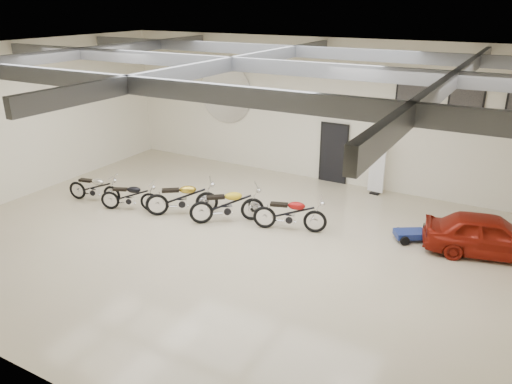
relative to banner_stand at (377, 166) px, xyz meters
The scene contains 18 objects.
floor 6.01m from the banner_stand, 111.90° to the right, with size 16.00×12.00×0.01m, color #BEAD91.
ceiling 7.16m from the banner_stand, 111.90° to the right, with size 16.00×12.00×0.01m, color gray.
back_wall 2.73m from the banner_stand, 167.26° to the left, with size 16.00×0.02×5.00m, color silver.
left_wall 11.70m from the banner_stand, 151.69° to the right, with size 0.02×12.00×5.00m, color silver.
ceiling_beams 7.03m from the banner_stand, 111.90° to the right, with size 15.80×11.80×0.32m, color #5C5E64, non-canonical shape.
door 1.77m from the banner_stand, 165.27° to the left, with size 0.92×0.08×2.10m, color black.
logo_plaque 6.49m from the banner_stand, behind, with size 2.30×0.06×1.16m, color silver, non-canonical shape.
poster_left 2.31m from the banner_stand, 30.26° to the left, with size 1.05×0.08×1.35m, color black, non-canonical shape.
poster_mid 3.23m from the banner_stand, 10.90° to the left, with size 1.05×0.08×1.35m, color black, non-canonical shape.
oil_sign 0.91m from the banner_stand, 124.69° to the left, with size 0.72×0.10×0.72m, color white, non-canonical shape.
banner_stand is the anchor object (origin of this frame).
motorcycle_silver 9.33m from the banner_stand, 146.64° to the right, with size 1.86×0.58×0.97m, color silver, non-canonical shape.
motorcycle_black 8.11m from the banner_stand, 140.95° to the right, with size 1.81×0.56×0.94m, color silver, non-canonical shape.
motorcycle_gold 6.53m from the banner_stand, 135.43° to the right, with size 2.15×0.67×1.12m, color silver, non-canonical shape.
motorcycle_yellow 5.40m from the banner_stand, 125.81° to the right, with size 2.16×0.67×1.12m, color silver, non-canonical shape.
motorcycle_red 4.22m from the banner_stand, 107.95° to the right, with size 2.06×0.64×1.07m, color silver, non-canonical shape.
go_kart 3.59m from the banner_stand, 53.01° to the right, with size 1.43×0.65×0.52m, color navy, non-canonical shape.
vintage_car 4.73m from the banner_stand, 36.46° to the right, with size 3.22×1.30×1.10m, color maroon.
Camera 1 is at (6.41, -10.22, 6.17)m, focal length 35.00 mm.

